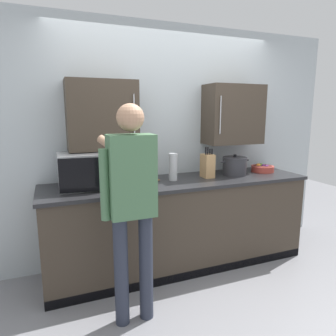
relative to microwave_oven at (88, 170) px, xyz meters
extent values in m
plane|color=gray|center=(0.93, -0.72, -1.11)|extent=(9.28, 9.28, 0.00)
cube|color=#B2BCC1|center=(0.93, 0.35, 0.18)|extent=(4.23, 0.10, 2.59)
cube|color=#3D3328|center=(0.18, 0.14, 0.51)|extent=(0.67, 0.32, 0.67)
cylinder|color=#B7BABF|center=(0.45, -0.03, 0.51)|extent=(0.01, 0.01, 0.40)
cube|color=#3D3328|center=(1.67, 0.14, 0.51)|extent=(0.67, 0.32, 0.67)
cylinder|color=#B7BABF|center=(1.40, -0.03, 0.51)|extent=(0.01, 0.01, 0.40)
cube|color=#3D3328|center=(0.93, -0.04, -0.66)|extent=(2.75, 0.66, 0.91)
cube|color=#232326|center=(0.93, -0.04, -0.18)|extent=(2.79, 0.70, 0.03)
cube|color=black|center=(0.93, -0.35, -1.07)|extent=(2.75, 0.04, 0.09)
cube|color=#B7BABF|center=(0.02, 0.01, 0.00)|extent=(0.57, 0.36, 0.33)
cube|color=beige|center=(-0.06, 0.00, 0.00)|extent=(0.37, 0.30, 0.26)
cube|color=black|center=(0.23, -0.18, 0.00)|extent=(0.16, 0.01, 0.30)
cube|color=black|center=(-0.06, -0.19, 0.00)|extent=(0.41, 0.07, 0.30)
cylinder|color=brown|center=(0.57, 0.02, -0.16)|extent=(0.02, 0.20, 0.01)
ellipsoid|color=brown|center=(0.70, 0.02, -0.15)|extent=(0.06, 0.05, 0.02)
cylinder|color=#B7BABF|center=(0.86, -0.01, -0.04)|extent=(0.09, 0.09, 0.25)
cylinder|color=#B7BABF|center=(0.86, -0.01, 0.10)|extent=(0.09, 0.09, 0.03)
cylinder|color=#2D2D33|center=(1.61, -0.02, -0.07)|extent=(0.27, 0.27, 0.19)
cylinder|color=#2D2D33|center=(1.61, -0.02, 0.03)|extent=(0.27, 0.27, 0.02)
cylinder|color=black|center=(1.61, -0.02, 0.05)|extent=(0.04, 0.04, 0.03)
cylinder|color=#2D2D33|center=(1.45, -0.02, -0.01)|extent=(0.05, 0.02, 0.02)
cylinder|color=#2D2D33|center=(1.77, -0.02, -0.01)|extent=(0.05, 0.02, 0.02)
cube|color=tan|center=(1.27, -0.02, -0.04)|extent=(0.11, 0.15, 0.25)
cylinder|color=black|center=(1.23, -0.04, 0.13)|extent=(0.02, 0.02, 0.08)
cylinder|color=black|center=(1.25, -0.04, 0.13)|extent=(0.02, 0.02, 0.08)
cylinder|color=black|center=(1.28, -0.04, 0.12)|extent=(0.02, 0.02, 0.06)
cylinder|color=black|center=(1.30, -0.04, 0.12)|extent=(0.02, 0.02, 0.06)
cylinder|color=#AD3D33|center=(2.03, 0.02, -0.13)|extent=(0.26, 0.26, 0.07)
cylinder|color=#561E19|center=(2.03, 0.02, -0.11)|extent=(0.22, 0.22, 0.05)
sphere|color=#511E5B|center=(2.07, -0.01, -0.10)|extent=(0.04, 0.04, 0.04)
sphere|color=#511E5B|center=(2.04, -0.03, -0.10)|extent=(0.04, 0.04, 0.04)
sphere|color=orange|center=(2.00, 0.05, -0.10)|extent=(0.06, 0.06, 0.06)
sphere|color=#5B9333|center=(2.03, 0.04, -0.10)|extent=(0.06, 0.06, 0.06)
sphere|color=#511E5B|center=(2.04, 0.01, -0.10)|extent=(0.05, 0.05, 0.05)
cylinder|color=#282D3D|center=(0.13, -0.74, -0.67)|extent=(0.11, 0.11, 0.88)
cylinder|color=#282D3D|center=(0.33, -0.74, -0.67)|extent=(0.11, 0.11, 0.88)
cube|color=#47704C|center=(0.23, -0.74, 0.08)|extent=(0.34, 0.20, 0.61)
sphere|color=tan|center=(0.23, -0.74, 0.50)|extent=(0.20, 0.20, 0.20)
cylinder|color=tan|center=(0.24, -0.53, 0.19)|extent=(0.40, 0.49, 0.32)
cylinder|color=#47704C|center=(0.03, -0.74, 0.03)|extent=(0.07, 0.07, 0.52)
camera|label=1|loc=(-0.31, -2.85, 0.55)|focal=32.18mm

